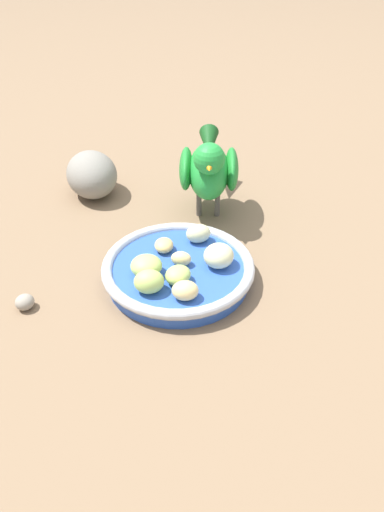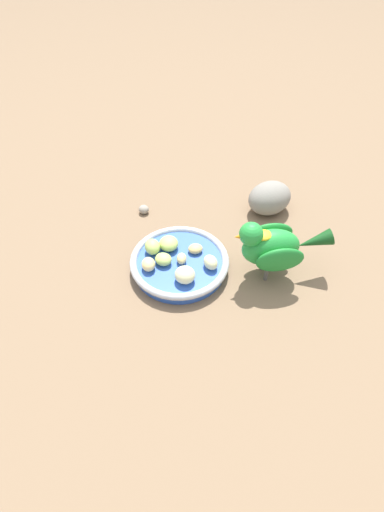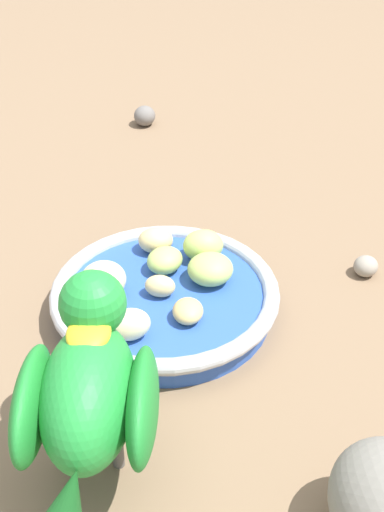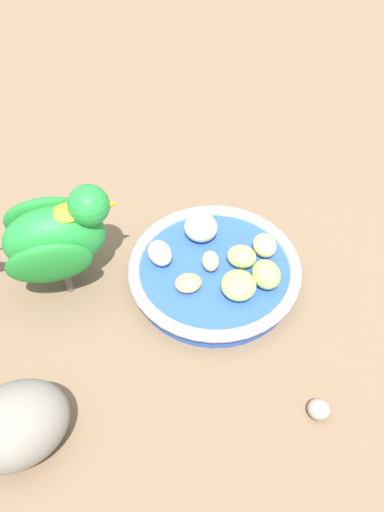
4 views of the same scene
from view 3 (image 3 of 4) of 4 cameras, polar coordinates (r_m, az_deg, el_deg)
ground_plane at (r=0.60m, az=-1.69°, el=-3.70°), size 4.00×4.00×0.00m
feeding_bowl at (r=0.58m, az=-2.16°, el=-3.37°), size 0.19×0.19×0.03m
apple_piece_0 at (r=0.60m, az=-1.87°, el=-0.28°), size 0.04×0.04×0.02m
apple_piece_1 at (r=0.55m, az=-0.30°, el=-4.41°), size 0.03×0.03×0.02m
apple_piece_2 at (r=0.62m, az=-3.15°, el=1.22°), size 0.03×0.04×0.02m
apple_piece_3 at (r=0.58m, az=1.47°, el=-1.04°), size 0.04×0.04×0.02m
apple_piece_4 at (r=0.53m, az=-5.04°, el=-5.47°), size 0.03×0.03×0.02m
apple_piece_5 at (r=0.57m, az=-2.57°, el=-2.41°), size 0.03×0.03×0.02m
apple_piece_6 at (r=0.61m, az=0.89°, el=0.85°), size 0.04×0.04×0.03m
apple_piece_7 at (r=0.58m, az=-7.18°, el=-1.69°), size 0.05×0.05×0.03m
parrot at (r=0.43m, az=-8.34°, el=-10.87°), size 0.18×0.11×0.13m
pebble_0 at (r=0.65m, az=13.71°, el=-0.79°), size 0.03×0.03×0.02m
pebble_1 at (r=0.90m, az=-3.81°, el=11.11°), size 0.04×0.04×0.02m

